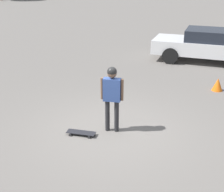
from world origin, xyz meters
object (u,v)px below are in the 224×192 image
at_px(person, 112,92).
at_px(car_parked_near, 208,45).
at_px(traffic_cone, 218,84).
at_px(skateboard, 81,133).

xyz_separation_m(person, car_parked_near, (-4.94, -6.24, -0.33)).
distance_m(car_parked_near, traffic_cone, 3.82).
height_order(person, skateboard, person).
bearing_deg(traffic_cone, person, 33.15).
height_order(person, traffic_cone, person).
bearing_deg(car_parked_near, person, 76.39).
bearing_deg(person, traffic_cone, 49.34).
bearing_deg(person, car_parked_near, 67.80).
height_order(car_parked_near, traffic_cone, car_parked_near).
relative_size(person, traffic_cone, 3.91).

